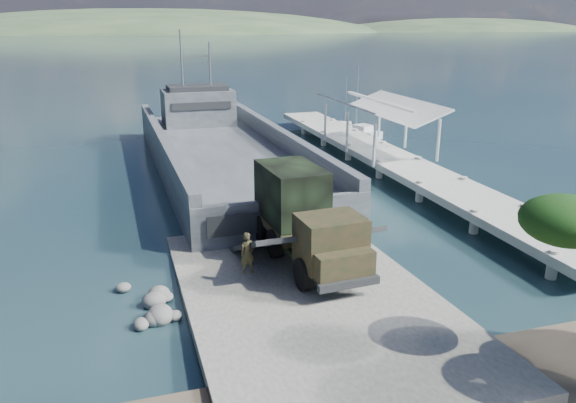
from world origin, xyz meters
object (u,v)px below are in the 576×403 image
at_px(pier, 383,148).
at_px(soldier, 248,262).
at_px(military_truck, 303,217).
at_px(landing_craft, 223,160).
at_px(sailboat_far, 345,128).
at_px(sailboat_near, 357,132).

height_order(pier, soldier, pier).
xyz_separation_m(military_truck, soldier, (-3.09, -1.84, -1.11)).
height_order(pier, landing_craft, landing_craft).
bearing_deg(landing_craft, sailboat_far, 38.66).
height_order(military_truck, soldier, military_truck).
height_order(pier, sailboat_far, sailboat_far).
height_order(landing_craft, military_truck, landing_craft).
bearing_deg(sailboat_near, sailboat_far, 72.56).
bearing_deg(pier, sailboat_near, 75.34).
distance_m(pier, military_truck, 20.26).
height_order(landing_craft, sailboat_far, landing_craft).
bearing_deg(sailboat_far, sailboat_near, -65.98).
bearing_deg(military_truck, soldier, -153.14).
xyz_separation_m(landing_craft, soldier, (-2.70, -20.66, 0.49)).
distance_m(pier, sailboat_near, 13.19).
xyz_separation_m(pier, sailboat_near, (3.33, 12.71, -1.22)).
relative_size(pier, military_truck, 4.90).
bearing_deg(landing_craft, soldier, -98.57).
distance_m(pier, landing_craft, 12.73).
distance_m(pier, sailboat_far, 15.97).
relative_size(military_truck, sailboat_far, 1.53).
xyz_separation_m(soldier, sailboat_near, (18.47, 30.81, -1.04)).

